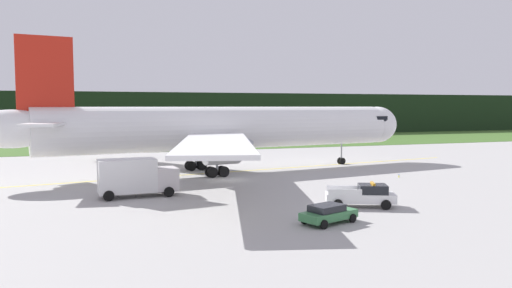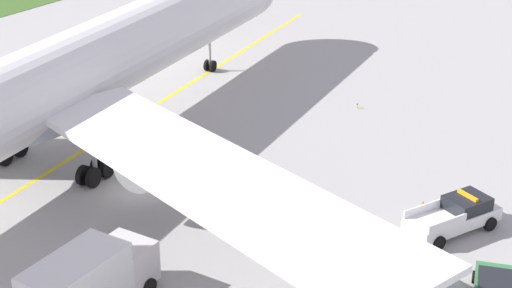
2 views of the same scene
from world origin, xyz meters
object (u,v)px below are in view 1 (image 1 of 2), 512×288
object	(u,v)px
airliner	(224,129)
staff_car	(328,213)
catering_truck	(136,177)
apron_cone	(359,197)
ops_pickup_truck	(363,195)

from	to	relation	value
airliner	staff_car	bearing A→B (deg)	-90.82
staff_car	airliner	bearing A→B (deg)	89.18
catering_truck	apron_cone	size ratio (longest dim) A/B	10.48
airliner	ops_pickup_truck	xyz separation A→B (m)	(4.78, -23.28, -4.25)
airliner	apron_cone	distance (m)	22.31
ops_pickup_truck	catering_truck	world-z (taller)	catering_truck
ops_pickup_truck	catering_truck	xyz separation A→B (m)	(-16.41, 10.35, 0.87)
airliner	apron_cone	bearing A→B (deg)	-74.64
staff_car	catering_truck	bearing A→B (deg)	128.03
airliner	staff_car	world-z (taller)	airliner
airliner	staff_car	distance (m)	27.67
airliner	catering_truck	bearing A→B (deg)	-131.99
airliner	staff_car	xyz separation A→B (m)	(-0.39, -27.30, -4.45)
staff_car	apron_cone	xyz separation A→B (m)	(6.16, 6.30, -0.38)
airliner	ops_pickup_truck	size ratio (longest dim) A/B	9.39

